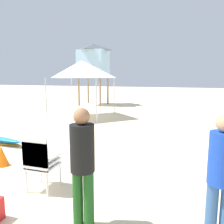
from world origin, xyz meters
TOP-DOWN VIEW (x-y plane):
  - stacked_plastic_chairs at (1.12, 0.91)m, footprint 0.48×0.48m
  - lifeguard_near_left at (3.92, 0.47)m, footprint 0.32×0.32m
  - lifeguard_near_center at (2.24, 0.28)m, footprint 0.32×0.32m
  - popup_canopy at (-1.38, 7.94)m, footprint 2.53×2.53m
  - lifeguard_tower at (-2.78, 12.76)m, footprint 1.98×1.98m
  - traffic_cone_far at (-0.44, 1.65)m, footprint 0.32×0.32m

SIDE VIEW (x-z plane):
  - traffic_cone_far at x=-0.44m, z-range 0.00..0.46m
  - stacked_plastic_chairs at x=1.12m, z-range 0.09..1.11m
  - lifeguard_near_left at x=3.92m, z-range 0.11..1.72m
  - lifeguard_near_center at x=2.24m, z-range 0.12..1.75m
  - popup_canopy at x=-1.38m, z-range 0.96..3.73m
  - lifeguard_tower at x=-2.78m, z-range 0.98..5.19m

